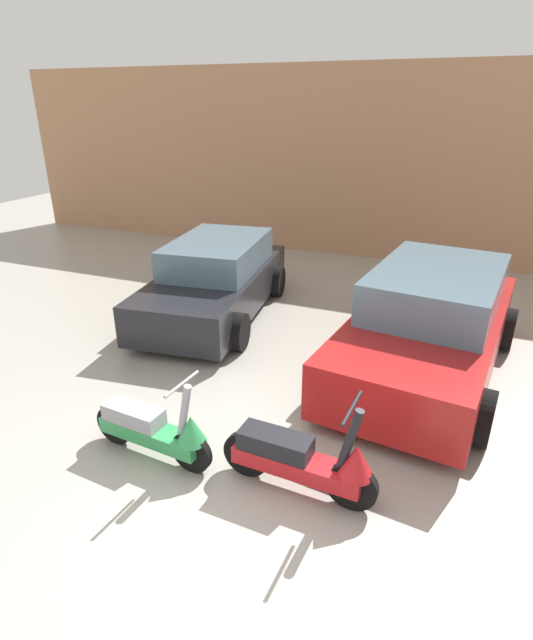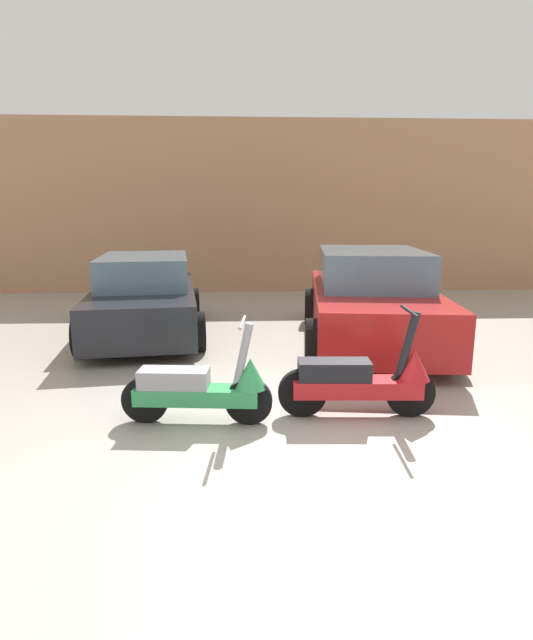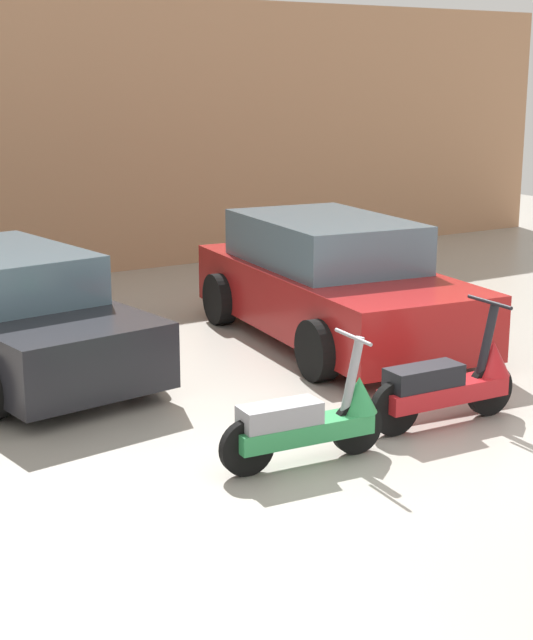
# 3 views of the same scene
# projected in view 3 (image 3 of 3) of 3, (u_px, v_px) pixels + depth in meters

# --- Properties ---
(ground_plane) EXTENTS (28.00, 28.00, 0.00)m
(ground_plane) POSITION_uv_depth(u_px,v_px,m) (443.00, 462.00, 7.77)
(ground_plane) COLOR #9E998E
(wall_back) EXTENTS (19.60, 0.12, 4.15)m
(wall_back) POSITION_uv_depth(u_px,v_px,m) (49.00, 139.00, 14.35)
(wall_back) COLOR tan
(wall_back) RESTS_ON ground_plane
(scooter_front_left) EXTENTS (1.43, 0.51, 1.00)m
(scooter_front_left) POSITION_uv_depth(u_px,v_px,m) (310.00, 420.00, 7.68)
(scooter_front_left) COLOR black
(scooter_front_left) RESTS_ON ground_plane
(scooter_front_right) EXTENTS (1.53, 0.55, 1.07)m
(scooter_front_right) POSITION_uv_depth(u_px,v_px,m) (450.00, 382.00, 8.55)
(scooter_front_right) COLOR black
(scooter_front_right) RESTS_ON ground_plane
(car_rear_left) EXTENTS (2.14, 3.89, 1.27)m
(car_rear_left) POSITION_uv_depth(u_px,v_px,m) (10.00, 315.00, 9.99)
(car_rear_left) COLOR black
(car_rear_left) RESTS_ON ground_plane
(car_rear_center) EXTENTS (2.38, 4.30, 1.40)m
(car_rear_center) POSITION_uv_depth(u_px,v_px,m) (332.00, 283.00, 11.25)
(car_rear_center) COLOR maroon
(car_rear_center) RESTS_ON ground_plane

